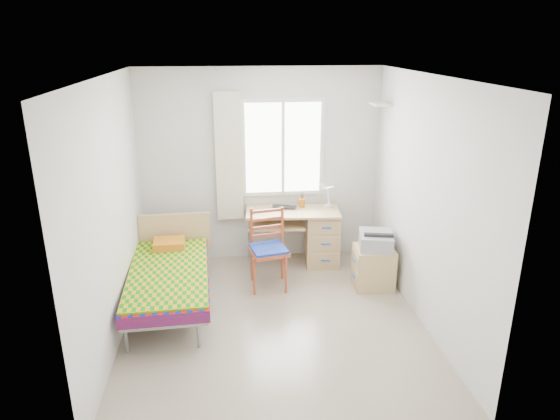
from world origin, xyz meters
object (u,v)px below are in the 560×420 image
object	(u,v)px
desk	(317,234)
chair	(269,244)
bed	(170,273)
printer	(376,240)
cabinet	(373,267)

from	to	relation	value
desk	chair	xyz separation A→B (m)	(-0.70, -0.58, 0.13)
bed	printer	bearing A→B (deg)	2.19
cabinet	printer	world-z (taller)	printer
desk	chair	size ratio (longest dim) A/B	1.29
desk	cabinet	distance (m)	0.97
bed	desk	bearing A→B (deg)	24.12
bed	printer	world-z (taller)	bed
desk	cabinet	bearing A→B (deg)	-48.14
desk	cabinet	world-z (taller)	desk
printer	bed	bearing A→B (deg)	-163.47
desk	printer	xyz separation A→B (m)	(0.59, -0.74, 0.19)
bed	printer	xyz separation A→B (m)	(2.46, 0.20, 0.21)
printer	chair	bearing A→B (deg)	-174.99
desk	cabinet	size ratio (longest dim) A/B	2.48
chair	cabinet	xyz separation A→B (m)	(1.28, -0.18, -0.29)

